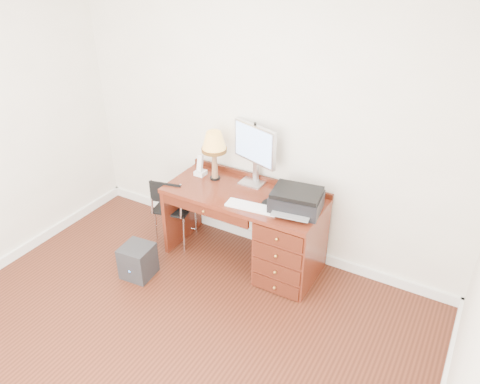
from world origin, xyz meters
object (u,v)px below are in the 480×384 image
Objects in this scene: monitor at (254,147)px; leg_lamp at (214,145)px; desk at (274,233)px; phone at (200,169)px; equipment_box at (138,261)px; chair at (171,204)px; printer at (296,200)px.

leg_lamp is (-0.36, -0.12, -0.01)m from monitor.
desk is 7.05× the size of phone.
equipment_box is at bearing -113.34° from leg_lamp.
chair is at bearing -136.42° from monitor.
phone reaches higher than printer.
chair is at bearing -149.21° from leg_lamp.
chair reaches higher than equipment_box.
leg_lamp is 1.53× the size of equipment_box.
monitor is at bearing 147.08° from desk.
desk is at bearing -6.32° from chair.
leg_lamp is (-0.92, 0.13, 0.27)m from printer.
phone is 0.66× the size of equipment_box.
phone is (-1.09, 0.13, -0.03)m from printer.
equipment_box is (-1.27, -0.69, -0.68)m from printer.
desk is at bearing -6.70° from phone.
phone is at bearing 164.86° from printer.
desk reaches higher than equipment_box.
phone is (-0.88, 0.11, 0.40)m from desk.
monitor is 0.77× the size of chair.
leg_lamp is (-0.71, 0.11, 0.70)m from desk.
printer is 1.60m from equipment_box.
desk is at bearing 165.71° from printer.
printer is 0.62× the size of chair.
monitor is 0.62m from phone.
printer is at bearing -5.72° from monitor.
monitor reaches higher than leg_lamp.
phone reaches higher than desk.
desk is 0.83m from monitor.
printer reaches higher than desk.
monitor is 2.77× the size of phone.
leg_lamp is 1.31m from equipment_box.
desk is 0.48m from printer.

